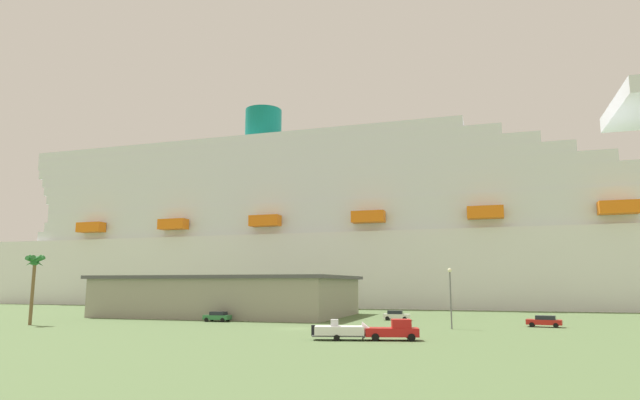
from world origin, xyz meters
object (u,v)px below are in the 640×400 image
cruise_ship (369,236)px  palm_tree (34,267)px  street_lamp (450,289)px  parked_car_red_hatchback (544,321)px  pickup_truck (394,330)px  small_boat_on_trailer (346,331)px  parked_car_silver_sedan (110,313)px  parked_car_green_wagon (218,316)px  parked_car_white_van (396,315)px

cruise_ship → palm_tree: (-34.86, -78.71, -10.52)m
street_lamp → parked_car_red_hatchback: 14.68m
cruise_ship → parked_car_red_hatchback: (36.64, -61.80, -18.02)m
pickup_truck → parked_car_red_hatchback: (17.37, 23.40, -0.21)m
small_boat_on_trailer → street_lamp: street_lamp is taller
pickup_truck → parked_car_silver_sedan: (-54.85, 25.30, -0.21)m
street_lamp → parked_car_green_wagon: size_ratio=1.90×
cruise_ship → parked_car_silver_sedan: cruise_ship is taller
cruise_ship → parked_car_silver_sedan: 71.97m
cruise_ship → parked_car_red_hatchback: cruise_ship is taller
pickup_truck → parked_car_green_wagon: size_ratio=1.40×
pickup_truck → parked_car_white_van: bearing=97.9°
pickup_truck → parked_car_red_hatchback: size_ratio=1.21×
palm_tree → parked_car_red_hatchback: 73.85m
cruise_ship → parked_car_green_wagon: cruise_ship is taller
parked_car_green_wagon → parked_car_white_van: size_ratio=0.98×
palm_tree → parked_car_red_hatchback: size_ratio=2.10×
parked_car_silver_sedan → parked_car_green_wagon: same height
pickup_truck → palm_tree: (-54.12, 6.49, 7.30)m
small_boat_on_trailer → parked_car_white_van: (0.56, 32.80, -0.13)m
parked_car_red_hatchback → parked_car_white_van: 23.29m
cruise_ship → street_lamp: bearing=-70.4°
palm_tree → parked_car_white_van: 56.23m
palm_tree → parked_car_green_wagon: 27.95m
parked_car_silver_sedan → parked_car_green_wagon: 24.19m
pickup_truck → palm_tree: palm_tree is taller
palm_tree → parked_car_white_van: bearing=26.8°
small_boat_on_trailer → palm_tree: size_ratio=0.71×
parked_car_red_hatchback → small_boat_on_trailer: bearing=-132.3°
palm_tree → parked_car_green_wagon: size_ratio=2.42×
street_lamp → parked_car_white_van: (-9.57, 15.14, -4.39)m
pickup_truck → palm_tree: 55.00m
street_lamp → parked_car_white_van: 18.44m
street_lamp → small_boat_on_trailer: bearing=-119.8°
cruise_ship → pickup_truck: (19.27, -85.20, -17.81)m
cruise_ship → parked_car_red_hatchback: size_ratio=56.56×
small_boat_on_trailer → pickup_truck: bearing=13.0°
pickup_truck → parked_car_red_hatchback: 29.14m
street_lamp → parked_car_green_wagon: (-36.31, 3.99, -4.39)m
parked_car_green_wagon → street_lamp: bearing=-6.3°
small_boat_on_trailer → parked_car_silver_sedan: (-49.89, 26.44, -0.13)m
palm_tree → small_boat_on_trailer: bearing=-8.8°
small_boat_on_trailer → parked_car_silver_sedan: 56.47m
palm_tree → parked_car_silver_sedan: 20.26m
cruise_ship → parked_car_white_van: size_ratio=63.74×
parked_car_silver_sedan → parked_car_white_van: same height
parked_car_silver_sedan → pickup_truck: bearing=-24.8°
parked_car_green_wagon → pickup_truck: bearing=-33.4°
parked_car_red_hatchback → parked_car_white_van: bearing=159.2°
cruise_ship → parked_car_red_hatchback: bearing=-59.3°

